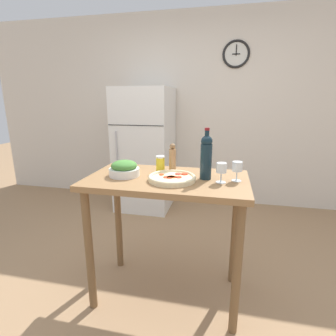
{
  "coord_description": "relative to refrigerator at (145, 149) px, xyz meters",
  "views": [
    {
      "loc": [
        0.38,
        -1.7,
        1.47
      ],
      "look_at": [
        0.0,
        0.03,
        1.0
      ],
      "focal_mm": 28.0,
      "sensor_mm": 36.0,
      "label": 1
    }
  ],
  "objects": [
    {
      "name": "wine_bottle",
      "position": [
        0.94,
        -1.63,
        0.29
      ],
      "size": [
        0.08,
        0.08,
        0.35
      ],
      "color": "#142833",
      "rests_on": "prep_counter"
    },
    {
      "name": "salt_canister",
      "position": [
        0.61,
        -1.54,
        0.2
      ],
      "size": [
        0.06,
        0.06,
        0.13
      ],
      "color": "yellow",
      "rests_on": "prep_counter"
    },
    {
      "name": "prep_counter",
      "position": [
        0.68,
        -1.66,
        -0.02
      ],
      "size": [
        1.11,
        0.63,
        0.94
      ],
      "color": "olive",
      "rests_on": "ground_plane"
    },
    {
      "name": "ground_plane",
      "position": [
        0.68,
        -1.66,
        -0.81
      ],
      "size": [
        14.0,
        14.0,
        0.0
      ],
      "primitive_type": "plane",
      "color": "#9E7A56"
    },
    {
      "name": "pepper_mill",
      "position": [
        0.69,
        -1.51,
        0.24
      ],
      "size": [
        0.05,
        0.05,
        0.21
      ],
      "color": "#AD7F51",
      "rests_on": "prep_counter"
    },
    {
      "name": "refrigerator",
      "position": [
        0.0,
        0.0,
        0.0
      ],
      "size": [
        0.71,
        0.74,
        1.62
      ],
      "color": "white",
      "rests_on": "ground_plane"
    },
    {
      "name": "wine_glass_far",
      "position": [
        1.15,
        -1.63,
        0.22
      ],
      "size": [
        0.07,
        0.07,
        0.13
      ],
      "color": "silver",
      "rests_on": "prep_counter"
    },
    {
      "name": "wall_back",
      "position": [
        0.68,
        0.41,
        0.49
      ],
      "size": [
        6.4,
        0.09,
        2.6
      ],
      "color": "silver",
      "rests_on": "ground_plane"
    },
    {
      "name": "homemade_pizza",
      "position": [
        0.73,
        -1.72,
        0.15
      ],
      "size": [
        0.32,
        0.32,
        0.04
      ],
      "color": "beige",
      "rests_on": "prep_counter"
    },
    {
      "name": "salad_bowl",
      "position": [
        0.38,
        -1.68,
        0.18
      ],
      "size": [
        0.21,
        0.21,
        0.11
      ],
      "color": "white",
      "rests_on": "prep_counter"
    },
    {
      "name": "wine_glass_near",
      "position": [
        1.05,
        -1.69,
        0.22
      ],
      "size": [
        0.07,
        0.07,
        0.13
      ],
      "color": "silver",
      "rests_on": "prep_counter"
    }
  ]
}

